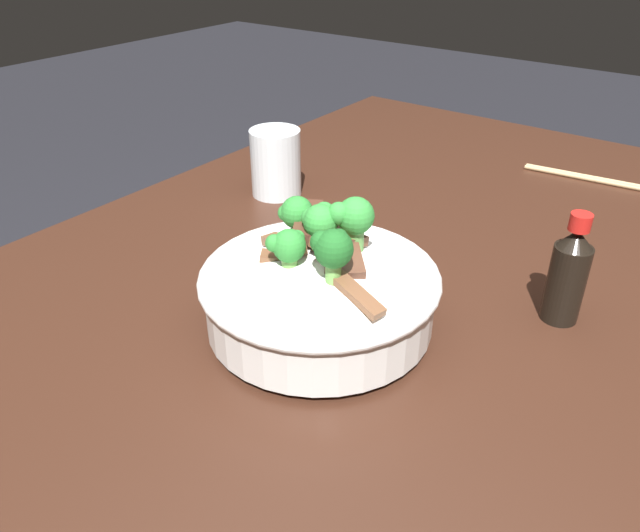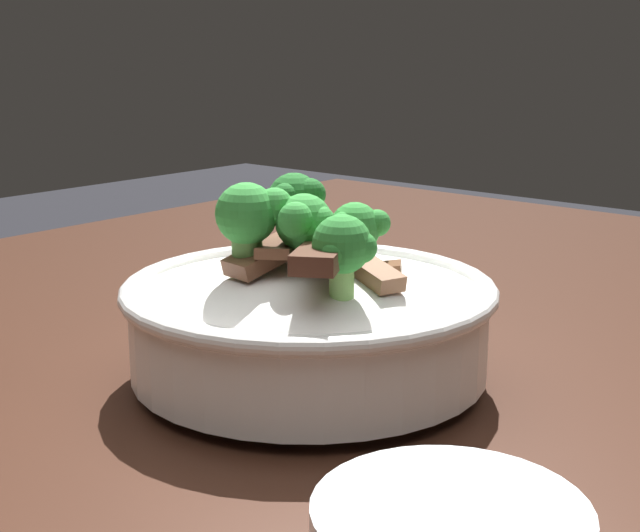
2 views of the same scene
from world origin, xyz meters
name	(u,v)px [view 1 (image 1 of 2)]	position (x,y,z in m)	size (l,w,h in m)	color
dining_table	(385,397)	(0.00, 0.00, 0.69)	(1.53, 1.02, 0.79)	#381E14
rice_bowl	(320,288)	(-0.04, 0.06, 0.84)	(0.25, 0.25, 0.14)	white
drinking_glass	(276,166)	(0.20, 0.33, 0.84)	(0.08, 0.08, 0.10)	white
chopsticks_pair	(592,179)	(0.55, -0.06, 0.79)	(0.04, 0.22, 0.01)	tan
soy_sauce_bottle	(568,274)	(0.13, -0.14, 0.85)	(0.04, 0.04, 0.13)	black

